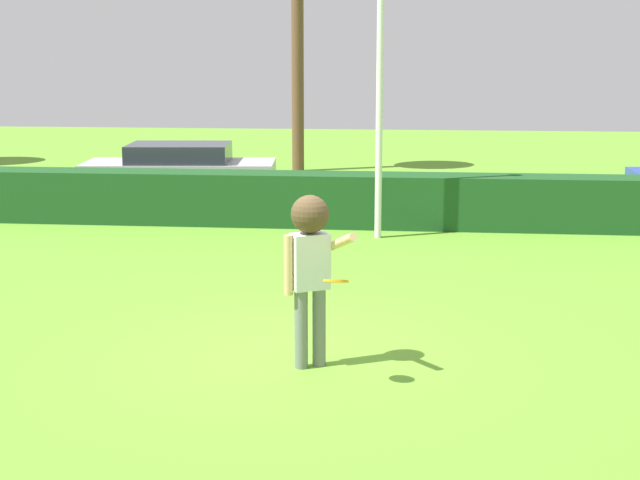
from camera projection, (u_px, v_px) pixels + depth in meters
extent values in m
plane|color=#5E982B|center=(292.00, 355.00, 9.99)|extent=(60.00, 60.00, 0.00)
cylinder|color=slate|center=(319.00, 327.00, 9.58)|extent=(0.14, 0.14, 0.84)
cylinder|color=slate|center=(301.00, 329.00, 9.50)|extent=(0.14, 0.14, 0.84)
cube|color=silver|center=(310.00, 261.00, 9.40)|extent=(0.44, 0.37, 0.58)
cylinder|color=tan|center=(342.00, 242.00, 9.18)|extent=(0.36, 0.59, 0.30)
cylinder|color=tan|center=(288.00, 265.00, 9.32)|extent=(0.09, 0.09, 0.62)
sphere|color=tan|center=(310.00, 217.00, 9.31)|extent=(0.22, 0.22, 0.22)
sphere|color=#473621|center=(310.00, 214.00, 9.30)|extent=(0.39, 0.39, 0.39)
cylinder|color=orange|center=(336.00, 281.00, 8.80)|extent=(0.25, 0.25, 0.10)
cylinder|color=silver|center=(380.00, 94.00, 15.83)|extent=(0.12, 0.12, 5.04)
cube|color=#19481C|center=(345.00, 200.00, 17.36)|extent=(23.18, 0.90, 0.99)
cube|color=#B7B7BC|center=(180.00, 174.00, 20.45)|extent=(4.34, 2.10, 0.55)
cube|color=#2D333D|center=(179.00, 153.00, 20.35)|extent=(2.34, 1.77, 0.40)
cylinder|color=black|center=(249.00, 181.00, 21.33)|extent=(0.61, 0.16, 0.60)
cylinder|color=black|center=(243.00, 192.00, 19.66)|extent=(0.61, 0.16, 0.60)
cylinder|color=black|center=(123.00, 181.00, 21.35)|extent=(0.61, 0.16, 0.60)
cylinder|color=black|center=(106.00, 192.00, 19.68)|extent=(0.61, 0.16, 0.60)
cylinder|color=brown|center=(298.00, 74.00, 25.02)|extent=(0.33, 0.33, 5.32)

